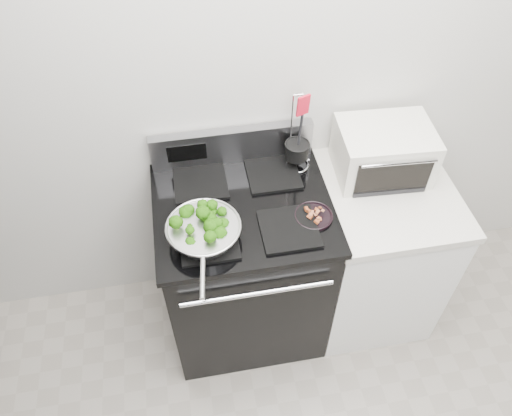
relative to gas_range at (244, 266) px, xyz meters
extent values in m
cube|color=#BCBAB2|center=(0.30, 0.34, 0.86)|extent=(4.00, 0.02, 2.70)
cube|color=black|center=(0.00, 0.00, -0.03)|extent=(0.76, 0.66, 0.92)
cube|color=black|center=(0.00, 0.00, 0.45)|extent=(0.79, 0.69, 0.03)
cube|color=#99999E|center=(0.00, 0.30, 0.55)|extent=(0.76, 0.05, 0.18)
cube|color=black|center=(-0.17, -0.17, 0.47)|extent=(0.24, 0.24, 0.01)
cube|color=black|center=(0.17, -0.17, 0.47)|extent=(0.24, 0.24, 0.01)
cube|color=black|center=(-0.17, 0.17, 0.47)|extent=(0.24, 0.24, 0.01)
cube|color=black|center=(0.17, 0.17, 0.47)|extent=(0.24, 0.24, 0.01)
cube|color=white|center=(0.68, 0.00, -0.05)|extent=(0.60, 0.66, 0.88)
cube|color=beige|center=(0.68, 0.00, 0.41)|extent=(0.62, 0.68, 0.04)
torus|color=silver|center=(-0.19, -0.15, 0.54)|extent=(0.31, 0.31, 0.01)
cylinder|color=silver|center=(-0.21, -0.40, 0.53)|extent=(0.04, 0.19, 0.02)
cylinder|color=black|center=(0.29, -0.12, 0.47)|extent=(0.17, 0.17, 0.01)
cylinder|color=black|center=(0.29, 0.21, 0.55)|extent=(0.11, 0.11, 0.08)
cylinder|color=black|center=(0.29, 0.21, 0.65)|extent=(0.02, 0.02, 0.24)
cube|color=red|center=(0.29, 0.21, 0.81)|extent=(0.06, 0.03, 0.10)
cube|color=silver|center=(0.68, 0.14, 0.55)|extent=(0.44, 0.34, 0.24)
cube|color=black|center=(0.68, -0.03, 0.54)|extent=(0.34, 0.03, 0.17)
camera|label=1|loc=(-0.20, -1.47, 2.09)|focal=35.00mm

